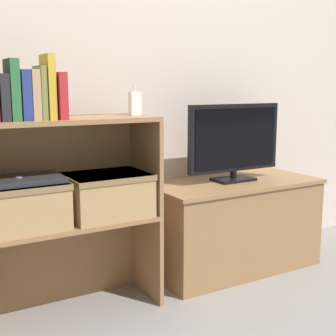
{
  "coord_description": "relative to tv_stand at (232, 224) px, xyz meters",
  "views": [
    {
      "loc": [
        -1.11,
        -1.75,
        1.0
      ],
      "look_at": [
        0.0,
        0.16,
        0.61
      ],
      "focal_mm": 50.0,
      "sensor_mm": 36.0,
      "label": 1
    }
  ],
  "objects": [
    {
      "name": "book_olive",
      "position": [
        -1.06,
        -0.12,
        0.73
      ],
      "size": [
        0.02,
        0.13,
        0.21
      ],
      "color": "olive",
      "rests_on": "bookshelf_upper_tier"
    },
    {
      "name": "book_forest",
      "position": [
        -1.17,
        -0.12,
        0.74
      ],
      "size": [
        0.03,
        0.13,
        0.23
      ],
      "color": "#286638",
      "rests_on": "bookshelf_upper_tier"
    },
    {
      "name": "book_charcoal",
      "position": [
        -1.21,
        -0.12,
        0.71
      ],
      "size": [
        0.03,
        0.13,
        0.18
      ],
      "color": "#232328",
      "rests_on": "bookshelf_upper_tier"
    },
    {
      "name": "book_crimson",
      "position": [
        -0.99,
        -0.12,
        0.72
      ],
      "size": [
        0.03,
        0.16,
        0.18
      ],
      "color": "#B22328",
      "rests_on": "bookshelf_upper_tier"
    },
    {
      "name": "storage_basket_right",
      "position": [
        -0.78,
        -0.08,
        0.29
      ],
      "size": [
        0.36,
        0.28,
        0.19
      ],
      "color": "tan",
      "rests_on": "bookshelf_lower_tier"
    },
    {
      "name": "storage_basket_left",
      "position": [
        -1.15,
        -0.08,
        0.29
      ],
      "size": [
        0.36,
        0.28,
        0.19
      ],
      "color": "tan",
      "rests_on": "bookshelf_lower_tier"
    },
    {
      "name": "tv",
      "position": [
        0.0,
        -0.0,
        0.47
      ],
      "size": [
        0.57,
        0.14,
        0.41
      ],
      "color": "black",
      "rests_on": "tv_stand"
    },
    {
      "name": "book_tan",
      "position": [
        -1.09,
        -0.12,
        0.72
      ],
      "size": [
        0.03,
        0.14,
        0.19
      ],
      "color": "tan",
      "rests_on": "bookshelf_upper_tier"
    },
    {
      "name": "bookshelf_lower_tier",
      "position": [
        -0.97,
        -0.01,
        0.03
      ],
      "size": [
        0.8,
        0.31,
        0.43
      ],
      "color": "olive",
      "rests_on": "ground_plane"
    },
    {
      "name": "book_navy",
      "position": [
        -1.13,
        -0.12,
        0.72
      ],
      "size": [
        0.04,
        0.14,
        0.19
      ],
      "color": "navy",
      "rests_on": "bookshelf_upper_tier"
    },
    {
      "name": "bookshelf_upper_tier",
      "position": [
        -0.97,
        -0.01,
        0.46
      ],
      "size": [
        0.8,
        0.31,
        0.44
      ],
      "color": "olive",
      "rests_on": "bookshelf_lower_tier"
    },
    {
      "name": "laptop",
      "position": [
        -1.15,
        -0.08,
        0.38
      ],
      "size": [
        0.34,
        0.21,
        0.02
      ],
      "color": "#2D2D33",
      "rests_on": "storage_basket_left"
    },
    {
      "name": "ground_plane",
      "position": [
        -0.45,
        -0.23,
        -0.25
      ],
      "size": [
        16.0,
        16.0,
        0.0
      ],
      "primitive_type": "plane",
      "color": "gray"
    },
    {
      "name": "tv_stand",
      "position": [
        0.0,
        0.0,
        0.0
      ],
      "size": [
        0.94,
        0.47,
        0.49
      ],
      "color": "olive",
      "rests_on": "ground_plane"
    },
    {
      "name": "baby_monitor",
      "position": [
        -0.63,
        -0.07,
        0.68
      ],
      "size": [
        0.05,
        0.04,
        0.14
      ],
      "color": "white",
      "rests_on": "bookshelf_upper_tier"
    },
    {
      "name": "book_mustard",
      "position": [
        -1.03,
        -0.12,
        0.75
      ],
      "size": [
        0.03,
        0.13,
        0.25
      ],
      "color": "gold",
      "rests_on": "bookshelf_upper_tier"
    },
    {
      "name": "wall_back",
      "position": [
        -0.45,
        0.26,
        0.95
      ],
      "size": [
        10.0,
        0.05,
        2.4
      ],
      "color": "beige",
      "rests_on": "ground_plane"
    }
  ]
}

